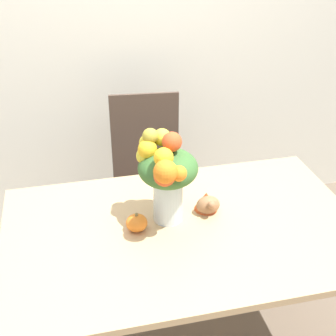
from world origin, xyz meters
name	(u,v)px	position (x,y,z in m)	size (l,w,h in m)	color
wall_back	(129,19)	(0.00, 1.31, 1.35)	(8.00, 0.06, 2.70)	silver
dining_table	(184,245)	(0.00, 0.00, 0.68)	(1.50, 0.95, 0.77)	tan
flower_vase	(166,173)	(-0.06, 0.07, 1.00)	(0.25, 0.31, 0.41)	silver
pumpkin	(137,223)	(-0.19, 0.03, 0.80)	(0.09, 0.09, 0.08)	orange
turkey_figurine	(207,203)	(0.13, 0.10, 0.81)	(0.10, 0.14, 0.09)	#936642
dining_chair_near_window	(148,180)	(0.00, 0.81, 0.52)	(0.46, 0.46, 1.02)	#47382D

